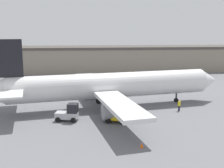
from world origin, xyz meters
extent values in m
plane|color=slate|center=(0.00, 0.00, 0.00)|extent=(400.00, 400.00, 0.00)
cube|color=gray|center=(10.84, 40.47, 3.30)|extent=(86.58, 12.99, 6.61)
cube|color=#47423D|center=(10.84, 40.47, 6.96)|extent=(86.58, 13.25, 0.70)
cylinder|color=silver|center=(0.00, 0.00, 3.50)|extent=(31.42, 9.17, 3.89)
cone|color=silver|center=(16.91, 2.93, 3.50)|extent=(3.72, 4.29, 3.81)
cube|color=silver|center=(-3.06, 8.51, 2.82)|extent=(5.90, 14.33, 0.50)
cube|color=silver|center=(-0.01, -9.04, 2.82)|extent=(5.90, 14.33, 0.50)
cylinder|color=#939399|center=(-2.70, 6.45, 1.35)|extent=(3.66, 2.69, 2.15)
cylinder|color=#939399|center=(-0.37, -6.98, 1.35)|extent=(3.66, 2.69, 2.15)
cube|color=black|center=(-14.61, -2.54, 8.08)|extent=(3.69, 0.98, 5.25)
cube|color=silver|center=(-15.34, 1.68, 3.89)|extent=(4.25, 5.20, 0.24)
cube|color=silver|center=(-13.88, -6.75, 3.89)|extent=(4.25, 5.20, 0.24)
cylinder|color=#38383D|center=(11.07, 1.92, 0.78)|extent=(0.28, 0.28, 1.56)
cylinder|color=black|center=(11.07, 1.92, 0.35)|extent=(0.75, 0.46, 0.70)
cylinder|color=#38383D|center=(-1.11, -2.76, 0.78)|extent=(0.28, 0.28, 1.56)
cylinder|color=black|center=(-1.11, -2.76, 0.45)|extent=(0.95, 0.50, 0.90)
cylinder|color=#38383D|center=(-1.97, 2.22, 0.78)|extent=(0.28, 0.28, 1.56)
cylinder|color=black|center=(-1.97, 2.22, 0.45)|extent=(0.95, 0.50, 0.90)
cylinder|color=#1E2338|center=(9.75, -3.24, 0.40)|extent=(0.27, 0.27, 0.81)
cylinder|color=yellow|center=(9.75, -3.24, 1.13)|extent=(0.37, 0.37, 0.64)
sphere|color=tan|center=(9.75, -3.24, 1.57)|extent=(0.24, 0.24, 0.24)
cube|color=#B2B2B7|center=(-6.72, -6.13, 0.75)|extent=(3.19, 2.06, 0.84)
cube|color=black|center=(-5.91, -6.31, 1.77)|extent=(1.55, 1.56, 1.19)
cylinder|color=black|center=(-5.86, -7.06, 0.34)|extent=(0.72, 0.42, 0.67)
cylinder|color=black|center=(-5.55, -5.64, 0.34)|extent=(0.72, 0.42, 0.67)
cylinder|color=black|center=(-7.88, -6.62, 0.34)|extent=(0.72, 0.42, 0.67)
cylinder|color=black|center=(-7.57, -5.20, 0.34)|extent=(0.72, 0.42, 0.67)
cube|color=yellow|center=(-0.21, -7.21, 0.78)|extent=(2.97, 2.46, 0.83)
cube|color=black|center=(0.48, -7.41, 1.78)|extent=(1.54, 1.88, 1.18)
cube|color=#333333|center=(-0.65, -7.08, 1.79)|extent=(1.90, 1.67, 0.64)
cylinder|color=black|center=(0.40, -8.33, 0.37)|extent=(0.79, 0.48, 0.74)
cylinder|color=black|center=(0.91, -6.60, 0.37)|extent=(0.79, 0.48, 0.74)
cylinder|color=black|center=(-1.32, -7.82, 0.37)|extent=(0.79, 0.48, 0.74)
cylinder|color=black|center=(-0.81, -6.09, 0.37)|extent=(0.79, 0.48, 0.74)
cone|color=#EF590F|center=(1.36, -15.86, 0.28)|extent=(0.36, 0.36, 0.55)
camera|label=1|loc=(-4.57, -42.48, 11.85)|focal=45.00mm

